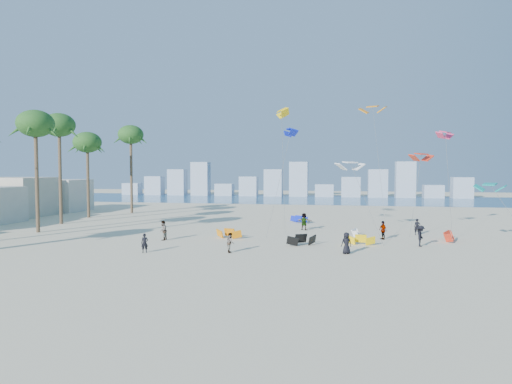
# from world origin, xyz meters

# --- Properties ---
(ground) EXTENTS (220.00, 220.00, 0.00)m
(ground) POSITION_xyz_m (0.00, 0.00, 0.00)
(ground) COLOR beige
(ground) RESTS_ON ground
(ocean) EXTENTS (220.00, 220.00, 0.00)m
(ocean) POSITION_xyz_m (0.00, 72.00, 0.01)
(ocean) COLOR navy
(ocean) RESTS_ON ground
(kitesurfer_near) EXTENTS (0.64, 0.52, 1.53)m
(kitesurfer_near) POSITION_xyz_m (-4.50, 7.38, 0.77)
(kitesurfer_near) COLOR black
(kitesurfer_near) RESTS_ON ground
(kitesurfer_mid) EXTENTS (0.81, 0.92, 1.59)m
(kitesurfer_mid) POSITION_xyz_m (2.25, 8.70, 0.79)
(kitesurfer_mid) COLOR gray
(kitesurfer_mid) RESTS_ON ground
(kitesurfers_far) EXTENTS (24.83, 14.07, 1.89)m
(kitesurfers_far) POSITION_xyz_m (9.44, 16.88, 0.91)
(kitesurfers_far) COLOR black
(kitesurfers_far) RESTS_ON ground
(grounded_kites) EXTENTS (23.01, 18.13, 0.89)m
(grounded_kites) POSITION_xyz_m (10.06, 18.03, 0.42)
(grounded_kites) COLOR orange
(grounded_kites) RESTS_ON ground
(flying_kites) EXTENTS (27.15, 19.96, 14.83)m
(flying_kites) POSITION_xyz_m (15.70, 21.93, 10.51)
(flying_kites) COLOR white
(flying_kites) RESTS_ON ground
(palm_row) EXTENTS (6.76, 44.80, 15.47)m
(palm_row) POSITION_xyz_m (-21.53, 16.14, 11.28)
(palm_row) COLOR brown
(palm_row) RESTS_ON ground
(distant_skyline) EXTENTS (85.00, 3.00, 8.40)m
(distant_skyline) POSITION_xyz_m (-1.19, 82.00, 3.09)
(distant_skyline) COLOR #9EADBF
(distant_skyline) RESTS_ON ground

